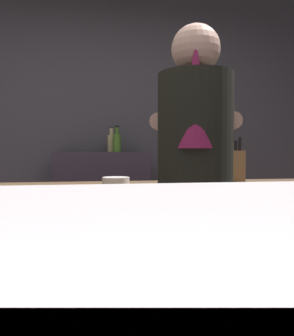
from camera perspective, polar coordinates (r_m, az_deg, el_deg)
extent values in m
cube|color=#534E57|center=(3.47, -7.02, 6.97)|extent=(5.20, 0.10, 2.70)
cube|color=brown|center=(2.13, 4.42, -14.90)|extent=(2.10, 0.60, 0.90)
cube|color=#3E3243|center=(3.22, -7.42, -7.09)|extent=(0.85, 0.36, 1.09)
cube|color=#332C2E|center=(1.73, 7.75, -20.10)|extent=(0.28, 0.20, 0.85)
cylinder|color=black|center=(1.59, 7.92, 4.59)|extent=(0.34, 0.34, 0.59)
sphere|color=#D59F8B|center=(1.66, 8.02, 18.78)|extent=(0.22, 0.22, 0.22)
cone|color=#8C1E4C|center=(1.51, 7.97, 11.69)|extent=(0.18, 0.18, 0.44)
cylinder|color=#D59F8B|center=(1.76, 2.36, 7.28)|extent=(0.17, 0.33, 0.08)
cylinder|color=#D59F8B|center=(1.77, 13.51, 7.20)|extent=(0.17, 0.33, 0.08)
cube|color=olive|center=(2.26, 14.33, 0.26)|extent=(0.10, 0.08, 0.20)
cylinder|color=black|center=(2.25, 13.72, 3.80)|extent=(0.02, 0.02, 0.08)
cylinder|color=black|center=(2.26, 14.37, 3.60)|extent=(0.02, 0.02, 0.06)
cylinder|color=black|center=(2.27, 15.03, 3.86)|extent=(0.02, 0.02, 0.08)
cylinder|color=silver|center=(2.04, -5.15, -2.12)|extent=(0.16, 0.16, 0.04)
cube|color=silver|center=(2.07, 12.06, -2.61)|extent=(0.24, 0.10, 0.01)
cylinder|color=#D6C286|center=(3.24, -5.86, 4.04)|extent=(0.07, 0.07, 0.16)
cylinder|color=#D6C286|center=(3.25, -5.87, 5.97)|extent=(0.03, 0.03, 0.06)
cylinder|color=#333333|center=(3.25, -5.87, 6.63)|extent=(0.04, 0.04, 0.01)
cylinder|color=#51812B|center=(3.14, -4.95, 4.10)|extent=(0.07, 0.07, 0.16)
cylinder|color=#51812B|center=(3.14, -4.96, 6.12)|extent=(0.03, 0.03, 0.06)
cylinder|color=black|center=(3.15, -4.96, 6.81)|extent=(0.04, 0.04, 0.01)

